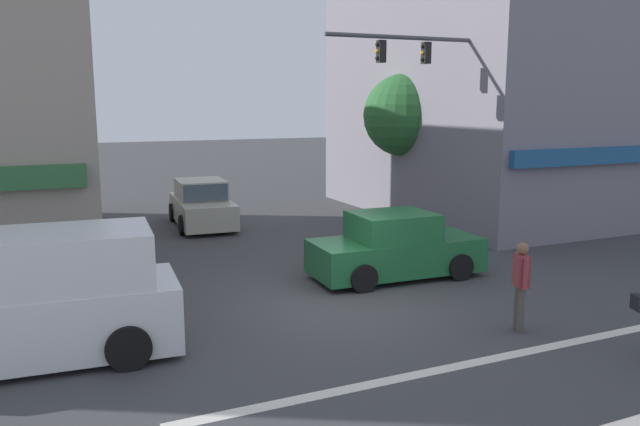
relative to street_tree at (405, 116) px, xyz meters
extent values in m
plane|color=#3D3D3F|center=(-6.28, -7.99, -3.70)|extent=(120.00, 120.00, 0.00)
cube|color=silver|center=(-6.28, -11.49, -3.70)|extent=(9.00, 0.24, 0.01)
cube|color=slate|center=(4.90, 0.26, 1.99)|extent=(10.33, 11.53, 11.39)
cube|color=#1E5184|center=(4.90, -5.60, -1.10)|extent=(9.81, 0.24, 0.50)
cylinder|color=#4C3823|center=(0.00, 0.00, -2.39)|extent=(0.32, 0.32, 2.63)
sphere|color=#28602D|center=(0.00, 0.00, 0.03)|extent=(2.93, 2.93, 2.93)
cylinder|color=brown|center=(2.28, -0.63, 0.76)|extent=(0.22, 0.22, 8.92)
cylinder|color=#47474C|center=(-0.03, -3.84, -0.60)|extent=(0.18, 0.18, 6.20)
cylinder|color=#47474C|center=(-2.43, -3.76, 2.25)|extent=(4.80, 0.29, 0.12)
cube|color=black|center=(-1.71, -3.78, 1.85)|extent=(0.21, 0.25, 0.60)
sphere|color=black|center=(-1.83, -3.78, 2.03)|extent=(0.12, 0.12, 0.12)
sphere|color=orange|center=(-1.83, -3.78, 1.85)|extent=(0.12, 0.12, 0.12)
sphere|color=black|center=(-1.83, -3.78, 1.67)|extent=(0.12, 0.12, 0.12)
cube|color=black|center=(-3.14, -3.73, 1.85)|extent=(0.21, 0.25, 0.60)
sphere|color=black|center=(-3.26, -3.73, 2.03)|extent=(0.12, 0.12, 0.12)
sphere|color=orange|center=(-3.26, -3.73, 1.85)|extent=(0.12, 0.12, 0.12)
sphere|color=black|center=(-3.26, -3.73, 1.67)|extent=(0.12, 0.12, 0.12)
cube|color=#1E6033|center=(-4.28, -6.58, -3.16)|extent=(4.17, 1.87, 0.80)
cube|color=#1E6033|center=(-4.38, -6.57, -2.44)|extent=(1.96, 1.64, 0.64)
cube|color=#475666|center=(-3.41, -6.61, -2.44)|extent=(0.12, 1.44, 0.54)
cylinder|color=black|center=(-2.98, -5.78, -3.38)|extent=(0.65, 0.21, 0.64)
cylinder|color=black|center=(-3.05, -7.48, -3.38)|extent=(0.65, 0.21, 0.64)
cylinder|color=black|center=(-5.52, -5.67, -3.38)|extent=(0.65, 0.21, 0.64)
cylinder|color=black|center=(-5.59, -7.37, -3.38)|extent=(0.65, 0.21, 0.64)
cube|color=#B7B29E|center=(-6.97, 1.66, -3.16)|extent=(2.00, 4.22, 0.80)
cube|color=#B7B29E|center=(-6.97, 1.76, -2.44)|extent=(1.70, 2.01, 0.64)
cube|color=#475666|center=(-7.04, 0.79, -2.44)|extent=(1.44, 0.17, 0.54)
cylinder|color=black|center=(-6.22, 0.33, -3.38)|extent=(0.23, 0.65, 0.64)
cylinder|color=black|center=(-7.92, 0.45, -3.38)|extent=(0.23, 0.65, 0.64)
cylinder|color=black|center=(-6.03, 2.86, -3.38)|extent=(0.23, 0.65, 0.64)
cylinder|color=black|center=(-7.73, 2.99, -3.38)|extent=(0.23, 0.65, 0.64)
cube|color=silver|center=(-12.25, -8.43, -3.04)|extent=(4.73, 2.18, 1.10)
cube|color=silver|center=(-11.95, -8.45, -2.04)|extent=(3.33, 2.04, 0.90)
cylinder|color=black|center=(-10.89, -9.45, -3.34)|extent=(0.73, 0.25, 0.72)
cylinder|color=black|center=(-10.75, -7.62, -3.34)|extent=(0.73, 0.25, 0.72)
cube|color=black|center=(-3.36, -12.48, -2.73)|extent=(0.22, 0.30, 0.24)
cylinder|color=#4C4742|center=(-4.18, -10.75, -3.27)|extent=(0.14, 0.14, 0.86)
cylinder|color=#4C4742|center=(-4.10, -10.58, -3.27)|extent=(0.14, 0.14, 0.86)
cube|color=maroon|center=(-4.14, -10.66, -2.55)|extent=(0.35, 0.42, 0.58)
sphere|color=brown|center=(-4.14, -10.66, -2.14)|extent=(0.22, 0.22, 0.22)
cylinder|color=maroon|center=(-4.24, -10.88, -2.55)|extent=(0.09, 0.09, 0.56)
cylinder|color=maroon|center=(-4.04, -10.45, -2.55)|extent=(0.09, 0.09, 0.56)
camera|label=1|loc=(-11.99, -19.10, 0.42)|focal=35.00mm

